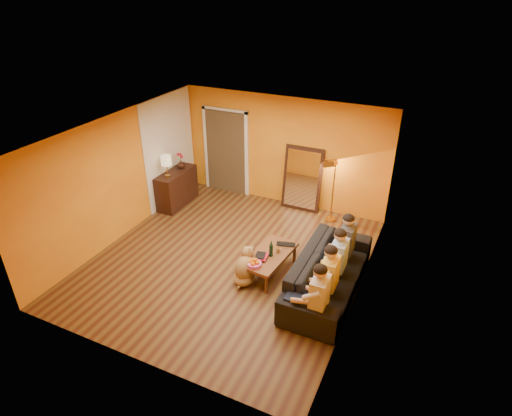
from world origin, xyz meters
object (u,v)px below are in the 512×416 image
at_px(sideboard, 177,188).
at_px(person_far_left, 319,298).
at_px(sofa, 328,272).
at_px(tumbler, 278,250).
at_px(floor_lamp, 333,192).
at_px(vase, 181,164).
at_px(table_lamp, 167,166).
at_px(mirror_frame, 302,179).
at_px(person_mid_right, 339,260).
at_px(person_far_right, 347,244).
at_px(laptop, 286,246).
at_px(wine_bottle, 271,249).
at_px(dog, 246,266).
at_px(person_mid_left, 329,278).
at_px(coffee_table, 269,263).

xyz_separation_m(sideboard, person_far_left, (4.37, -2.59, 0.18)).
distance_m(sofa, tumbler, 1.02).
height_order(floor_lamp, vase, floor_lamp).
bearing_deg(table_lamp, mirror_frame, 26.32).
xyz_separation_m(person_mid_right, vase, (-4.37, 1.74, 0.34)).
relative_size(person_far_right, laptop, 3.46).
bearing_deg(mirror_frame, tumbler, -80.17).
distance_m(wine_bottle, tumbler, 0.22).
bearing_deg(wine_bottle, dog, -130.42).
bearing_deg(sideboard, mirror_frame, 21.16).
xyz_separation_m(sofa, tumbler, (-1.01, 0.14, 0.09)).
bearing_deg(sideboard, laptop, -20.40).
bearing_deg(person_mid_left, mirror_frame, 116.85).
bearing_deg(floor_lamp, mirror_frame, 170.78).
xyz_separation_m(floor_lamp, laptop, (-0.31, -2.02, -0.29)).
relative_size(mirror_frame, tumbler, 16.42).
bearing_deg(laptop, floor_lamp, 65.18).
height_order(person_far_left, vase, person_far_left).
xyz_separation_m(mirror_frame, coffee_table, (0.32, -2.65, -0.55)).
xyz_separation_m(coffee_table, person_mid_right, (1.26, 0.08, 0.40)).
height_order(sideboard, coffee_table, sideboard).
bearing_deg(person_far_right, mirror_frame, 128.01).
bearing_deg(person_mid_left, coffee_table, 159.63).
distance_m(person_far_left, vase, 5.22).
height_order(coffee_table, floor_lamp, floor_lamp).
height_order(sideboard, tumbler, sideboard).
bearing_deg(sideboard, person_far_left, -30.67).
xyz_separation_m(table_lamp, person_mid_left, (4.37, -1.74, -0.49)).
bearing_deg(person_mid_left, table_lamp, 158.27).
height_order(person_mid_left, laptop, person_mid_left).
relative_size(sofa, floor_lamp, 1.76).
bearing_deg(person_far_right, person_mid_left, -90.00).
xyz_separation_m(dog, laptop, (0.46, 0.79, 0.09)).
bearing_deg(person_far_left, vase, 146.97).
height_order(sofa, laptop, sofa).
relative_size(table_lamp, person_mid_left, 0.42).
relative_size(laptop, vase, 1.76).
distance_m(person_far_right, tumbler, 1.26).
bearing_deg(sideboard, coffee_table, -26.84).
relative_size(sofa, tumbler, 27.42).
xyz_separation_m(sofa, person_mid_left, (0.13, -0.45, 0.24)).
distance_m(person_mid_right, wine_bottle, 1.22).
bearing_deg(dog, tumbler, 55.97).
bearing_deg(person_far_right, wine_bottle, -150.62).
xyz_separation_m(person_mid_left, person_mid_right, (0.00, 0.55, 0.00)).
distance_m(floor_lamp, person_mid_left, 2.95).
relative_size(sofa, dog, 3.68).
distance_m(person_mid_right, tumbler, 1.15).
relative_size(sofa, person_far_right, 2.08).
height_order(sofa, person_mid_right, person_mid_right).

